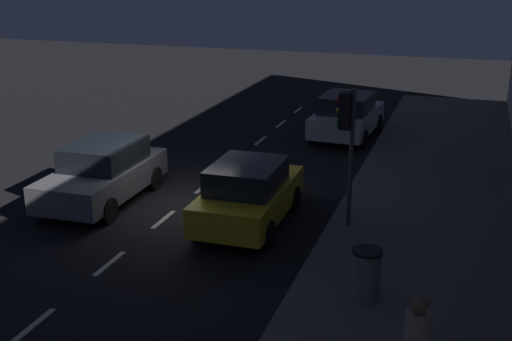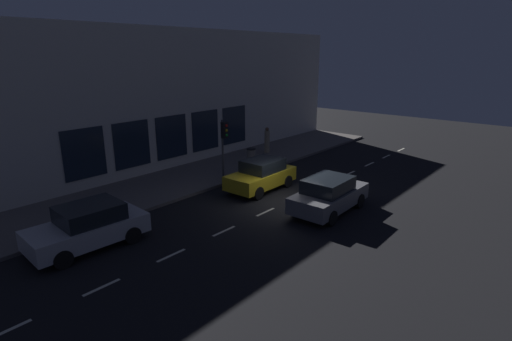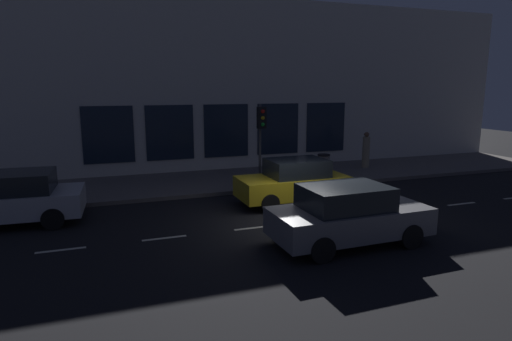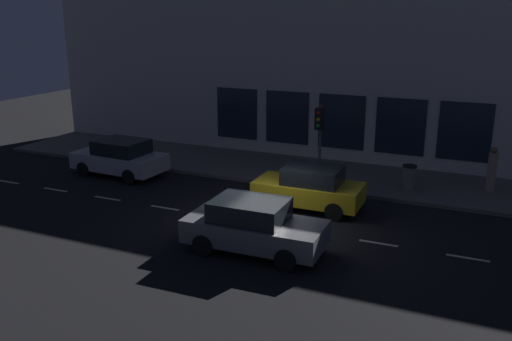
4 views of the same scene
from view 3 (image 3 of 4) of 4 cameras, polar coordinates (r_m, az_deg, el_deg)
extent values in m
plane|color=black|center=(13.37, 6.24, -6.80)|extent=(60.00, 60.00, 0.00)
cube|color=#5B5654|center=(18.97, -2.03, -1.17)|extent=(4.50, 32.00, 0.15)
cube|color=beige|center=(20.99, -4.27, 11.04)|extent=(0.60, 32.00, 8.20)
cube|color=#192333|center=(22.82, 9.18, 5.66)|extent=(0.04, 2.17, 2.51)
cube|color=#192333|center=(21.66, 2.93, 5.51)|extent=(0.04, 2.17, 2.51)
cube|color=#192333|center=(20.77, -3.94, 5.26)|extent=(0.04, 2.17, 2.51)
cube|color=#192333|center=(20.21, -11.30, 4.92)|extent=(0.04, 2.17, 2.51)
cube|color=#192333|center=(20.00, -18.93, 4.47)|extent=(0.04, 2.17, 2.51)
cube|color=beige|center=(16.94, 25.50, -3.99)|extent=(0.12, 1.20, 0.01)
cube|color=beige|center=(15.24, 18.55, -5.07)|extent=(0.12, 1.20, 0.01)
cube|color=beige|center=(13.82, 9.99, -6.30)|extent=(0.12, 1.20, 0.01)
cube|color=beige|center=(12.78, -0.29, -7.57)|extent=(0.12, 1.20, 0.01)
cube|color=beige|center=(12.21, -12.01, -8.72)|extent=(0.12, 1.20, 0.01)
cube|color=beige|center=(12.18, -24.38, -9.54)|extent=(0.12, 1.20, 0.01)
cylinder|color=#424244|center=(17.09, 0.52, 3.30)|extent=(0.11, 0.11, 3.27)
cube|color=black|center=(16.81, 0.74, 6.98)|extent=(0.26, 0.32, 0.84)
sphere|color=red|center=(16.66, 0.92, 7.82)|extent=(0.15, 0.15, 0.15)
sphere|color=gold|center=(16.68, 0.91, 6.95)|extent=(0.15, 0.15, 0.15)
sphere|color=green|center=(16.70, 0.91, 6.09)|extent=(0.15, 0.15, 0.15)
cube|color=slate|center=(11.62, 12.24, -6.49)|extent=(1.90, 4.19, 0.70)
cube|color=black|center=(11.36, 11.67, -3.47)|extent=(1.64, 2.19, 0.60)
cylinder|color=black|center=(13.08, 14.91, -6.05)|extent=(0.23, 0.64, 0.64)
cylinder|color=black|center=(11.82, 19.74, -8.18)|extent=(0.23, 0.64, 0.64)
cylinder|color=black|center=(11.81, 4.62, -7.56)|extent=(0.23, 0.64, 0.64)
cylinder|color=black|center=(10.40, 8.71, -10.29)|extent=(0.23, 0.64, 0.64)
cube|color=#B7B7BC|center=(14.87, -29.64, -3.86)|extent=(2.11, 4.14, 0.70)
cube|color=black|center=(14.69, -29.26, -1.38)|extent=(1.78, 2.19, 0.60)
cylinder|color=black|center=(13.86, -25.24, -5.79)|extent=(0.25, 0.65, 0.64)
cylinder|color=black|center=(15.55, -24.31, -3.96)|extent=(0.25, 0.65, 0.64)
cube|color=gold|center=(15.28, 4.82, -2.06)|extent=(1.80, 3.88, 0.70)
cube|color=black|center=(15.21, 5.39, 0.37)|extent=(1.57, 2.02, 0.60)
cylinder|color=black|center=(14.16, 1.83, -4.38)|extent=(0.23, 0.64, 0.64)
cylinder|color=black|center=(15.63, -0.45, -2.89)|extent=(0.23, 0.64, 0.64)
cylinder|color=black|center=(15.20, 10.21, -3.47)|extent=(0.23, 0.64, 0.64)
cylinder|color=black|center=(16.58, 7.34, -2.17)|extent=(0.23, 0.64, 0.64)
cylinder|color=gray|center=(21.96, 14.31, 2.36)|extent=(0.50, 0.50, 1.51)
sphere|color=brown|center=(21.85, 14.42, 4.63)|extent=(0.24, 0.24, 0.24)
cube|color=brown|center=(21.89, 14.14, 4.66)|extent=(0.07, 0.08, 0.07)
cylinder|color=slate|center=(19.53, 8.91, 0.64)|extent=(0.53, 0.53, 0.91)
cylinder|color=black|center=(19.45, 8.95, 2.05)|extent=(0.56, 0.56, 0.06)
camera|label=1|loc=(27.38, 28.88, 14.03)|focal=45.99mm
camera|label=2|loc=(9.24, -106.13, 14.33)|focal=28.10mm
camera|label=4|loc=(13.14, 92.33, 12.11)|focal=38.22mm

